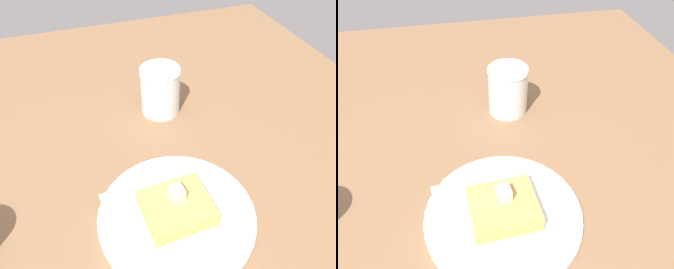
# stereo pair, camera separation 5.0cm
# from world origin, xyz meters

# --- Properties ---
(table_surface) EXTENTS (1.16, 1.16, 0.02)m
(table_surface) POSITION_xyz_m (0.00, 0.00, 0.01)
(table_surface) COLOR brown
(table_surface) RESTS_ON ground
(plate) EXTENTS (0.21, 0.21, 0.01)m
(plate) POSITION_xyz_m (0.07, 0.09, 0.03)
(plate) COLOR white
(plate) RESTS_ON table_surface
(toast_slice_center) EXTENTS (0.08, 0.09, 0.02)m
(toast_slice_center) POSITION_xyz_m (0.07, 0.09, 0.05)
(toast_slice_center) COLOR tan
(toast_slice_center) RESTS_ON plate
(butter_pat_primary) EXTENTS (0.02, 0.02, 0.02)m
(butter_pat_primary) POSITION_xyz_m (0.06, 0.10, 0.07)
(butter_pat_primary) COLOR #F3F0CB
(butter_pat_primary) RESTS_ON toast_slice_center
(fork) EXTENTS (0.02, 0.16, 0.00)m
(fork) POSITION_xyz_m (0.01, 0.09, 0.04)
(fork) COLOR silver
(fork) RESTS_ON plate
(syrup_jar) EXTENTS (0.07, 0.07, 0.09)m
(syrup_jar) POSITION_xyz_m (-0.16, 0.15, 0.06)
(syrup_jar) COLOR #5C2608
(syrup_jar) RESTS_ON table_surface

